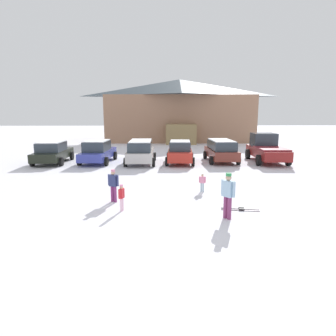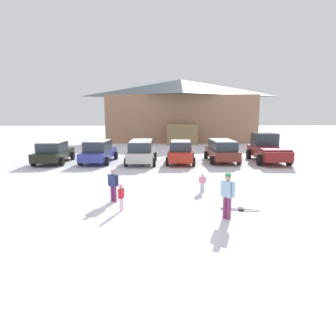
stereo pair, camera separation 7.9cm
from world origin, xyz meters
name	(u,v)px [view 1 (the left image)]	position (x,y,z in m)	size (l,w,h in m)	color
ground	(135,238)	(0.00, 0.00, 0.00)	(160.00, 160.00, 0.00)	silver
ski_lodge	(179,110)	(3.39, 33.02, 4.12)	(19.59, 12.16, 8.15)	#9B7155
parked_black_sedan	(53,152)	(-7.34, 13.99, 0.83)	(2.33, 4.71, 1.64)	black
parked_blue_hatchback	(98,151)	(-3.97, 14.12, 0.85)	(2.39, 4.90, 1.71)	#353EA0
parked_silver_wagon	(141,151)	(-0.68, 13.60, 0.93)	(2.22, 4.51, 1.74)	beige
parked_red_sedan	(180,152)	(2.25, 13.62, 0.86)	(2.29, 4.27, 1.71)	red
parked_maroon_van	(221,150)	(5.48, 14.24, 0.92)	(2.28, 4.51, 1.70)	maroon
pickup_truck	(266,149)	(8.98, 14.24, 0.99)	(2.55, 5.41, 2.15)	maroon
skier_child_in_pink_snowsuit	(202,182)	(2.79, 5.33, 0.50)	(0.33, 0.16, 0.89)	#A1BAC9
skier_child_in_red_jacket	(122,196)	(-0.71, 2.58, 0.59)	(0.22, 0.38, 1.05)	silver
skier_adult_in_blue_parka	(228,193)	(3.18, 1.63, 0.94)	(0.43, 0.52, 1.67)	#7B3360
skier_teen_in_navy_coat	(113,184)	(-1.20, 3.78, 0.79)	(0.48, 0.33, 1.41)	#762D64
pair_of_skis	(240,209)	(3.93, 2.59, 0.02)	(1.50, 0.52, 0.08)	#281C26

